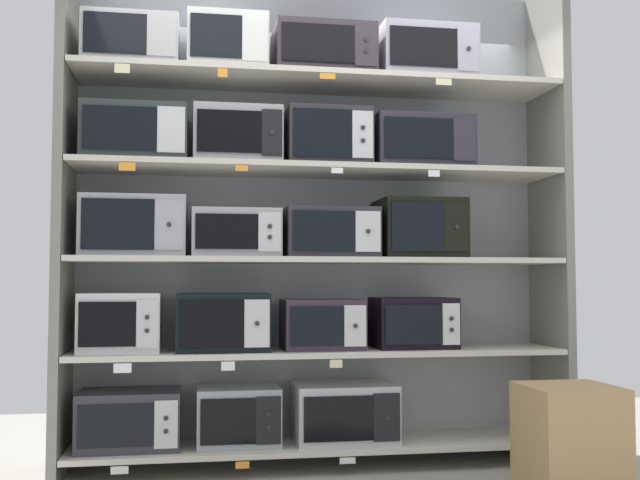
% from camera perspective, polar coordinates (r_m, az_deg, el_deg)
% --- Properties ---
extents(back_panel, '(2.90, 0.04, 2.79)m').
position_cam_1_polar(back_panel, '(4.52, -0.55, 1.69)').
color(back_panel, '#9EA3A8').
rests_on(back_panel, ground).
extents(upright_left, '(0.05, 0.49, 2.79)m').
position_cam_1_polar(upright_left, '(4.25, -18.65, 2.16)').
color(upright_left, gray).
rests_on(upright_left, ground).
extents(upright_right, '(0.05, 0.49, 2.79)m').
position_cam_1_polar(upright_right, '(4.68, 16.88, 1.65)').
color(upright_right, gray).
rests_on(upright_right, ground).
extents(shelf_0, '(2.70, 0.49, 0.03)m').
position_cam_1_polar(shelf_0, '(4.33, 0.00, -15.09)').
color(shelf_0, beige).
rests_on(shelf_0, ground).
extents(microwave_0, '(0.53, 0.37, 0.30)m').
position_cam_1_polar(microwave_0, '(4.25, -14.09, -12.93)').
color(microwave_0, '#34323A').
rests_on(microwave_0, shelf_0).
extents(microwave_1, '(0.45, 0.35, 0.31)m').
position_cam_1_polar(microwave_1, '(4.25, -6.16, -12.97)').
color(microwave_1, '#98A3A4').
rests_on(microwave_1, shelf_0).
extents(microwave_2, '(0.55, 0.42, 0.32)m').
position_cam_1_polar(microwave_2, '(4.32, 1.81, -12.78)').
color(microwave_2, '#BDBDC0').
rests_on(microwave_2, shelf_0).
extents(price_tag_0, '(0.09, 0.00, 0.04)m').
position_cam_1_polar(price_tag_0, '(4.06, -14.82, -16.37)').
color(price_tag_0, white).
extents(price_tag_1, '(0.07, 0.00, 0.03)m').
position_cam_1_polar(price_tag_1, '(4.05, -5.85, -16.46)').
color(price_tag_1, orange).
extents(price_tag_2, '(0.08, 0.00, 0.03)m').
position_cam_1_polar(price_tag_2, '(4.12, 2.08, -16.22)').
color(price_tag_2, white).
extents(shelf_1, '(2.70, 0.49, 0.03)m').
position_cam_1_polar(shelf_1, '(4.26, 0.00, -8.39)').
color(shelf_1, beige).
extents(microwave_3, '(0.42, 0.34, 0.31)m').
position_cam_1_polar(microwave_3, '(4.20, -14.74, -6.01)').
color(microwave_3, silver).
rests_on(microwave_3, shelf_1).
extents(microwave_4, '(0.49, 0.40, 0.31)m').
position_cam_1_polar(microwave_4, '(4.19, -7.32, -6.11)').
color(microwave_4, black).
rests_on(microwave_4, shelf_1).
extents(microwave_5, '(0.44, 0.37, 0.28)m').
position_cam_1_polar(microwave_5, '(4.24, 0.15, -6.34)').
color(microwave_5, '#342837').
rests_on(microwave_5, shelf_1).
extents(microwave_6, '(0.45, 0.36, 0.28)m').
position_cam_1_polar(microwave_6, '(4.36, 7.00, -6.18)').
color(microwave_6, black).
rests_on(microwave_6, shelf_1).
extents(price_tag_3, '(0.09, 0.00, 0.05)m').
position_cam_1_polar(price_tag_3, '(3.97, -14.60, -9.29)').
color(price_tag_3, white).
extents(price_tag_4, '(0.07, 0.00, 0.05)m').
position_cam_1_polar(price_tag_4, '(3.96, -6.92, -9.38)').
color(price_tag_4, white).
extents(price_tag_5, '(0.07, 0.00, 0.04)m').
position_cam_1_polar(price_tag_5, '(4.02, 1.22, -9.27)').
color(price_tag_5, beige).
extents(shelf_2, '(2.70, 0.49, 0.03)m').
position_cam_1_polar(shelf_2, '(4.24, 0.00, -1.55)').
color(shelf_2, beige).
extents(microwave_7, '(0.55, 0.36, 0.32)m').
position_cam_1_polar(microwave_7, '(4.20, -13.77, 0.98)').
color(microwave_7, '#A5A5AD').
rests_on(microwave_7, shelf_2).
extents(microwave_8, '(0.48, 0.36, 0.26)m').
position_cam_1_polar(microwave_8, '(4.19, -6.34, 0.48)').
color(microwave_8, '#A4A4A8').
rests_on(microwave_8, shelf_2).
extents(microwave_9, '(0.51, 0.40, 0.28)m').
position_cam_1_polar(microwave_9, '(4.25, 0.74, 0.50)').
color(microwave_9, '#2D2A32').
rests_on(microwave_9, shelf_2).
extents(microwave_10, '(0.47, 0.42, 0.33)m').
position_cam_1_polar(microwave_10, '(4.38, 7.43, 0.81)').
color(microwave_10, black).
rests_on(microwave_10, shelf_2).
extents(shelf_3, '(2.70, 0.49, 0.03)m').
position_cam_1_polar(shelf_3, '(4.29, 0.00, 5.24)').
color(shelf_3, beige).
extents(microwave_11, '(0.55, 0.39, 0.30)m').
position_cam_1_polar(microwave_11, '(4.26, -13.66, 7.64)').
color(microwave_11, '#2E3435').
rests_on(microwave_11, shelf_3).
extents(microwave_12, '(0.48, 0.34, 0.32)m').
position_cam_1_polar(microwave_12, '(4.26, -6.23, 7.67)').
color(microwave_12, '#A1A5A7').
rests_on(microwave_12, shelf_3).
extents(microwave_13, '(0.47, 0.37, 0.32)m').
position_cam_1_polar(microwave_13, '(4.32, 0.54, 7.56)').
color(microwave_13, '#2F2A2E').
rests_on(microwave_13, shelf_3).
extents(microwave_14, '(0.56, 0.38, 0.30)m').
position_cam_1_polar(microwave_14, '(4.44, 7.50, 7.14)').
color(microwave_14, '#2D2933').
rests_on(microwave_14, shelf_3).
extents(price_tag_6, '(0.08, 0.00, 0.04)m').
position_cam_1_polar(price_tag_6, '(3.99, -14.28, 5.37)').
color(price_tag_6, orange).
extents(price_tag_7, '(0.07, 0.00, 0.03)m').
position_cam_1_polar(price_tag_7, '(3.99, -5.90, 5.40)').
color(price_tag_7, orange).
extents(price_tag_8, '(0.06, 0.00, 0.03)m').
position_cam_1_polar(price_tag_8, '(4.05, 1.30, 5.25)').
color(price_tag_8, white).
extents(price_tag_9, '(0.06, 0.00, 0.04)m').
position_cam_1_polar(price_tag_9, '(4.18, 8.55, 4.97)').
color(price_tag_9, white).
extents(shelf_4, '(2.70, 0.49, 0.03)m').
position_cam_1_polar(shelf_4, '(4.39, 0.00, 11.80)').
color(shelf_4, beige).
extents(microwave_15, '(0.50, 0.42, 0.27)m').
position_cam_1_polar(microwave_15, '(4.39, -13.91, 13.96)').
color(microwave_15, '#B9B4B5').
rests_on(microwave_15, shelf_4).
extents(microwave_16, '(0.44, 0.38, 0.31)m').
position_cam_1_polar(microwave_16, '(4.38, -7.00, 14.18)').
color(microwave_16, silver).
rests_on(microwave_16, shelf_4).
extents(microwave_17, '(0.56, 0.41, 0.28)m').
position_cam_1_polar(microwave_17, '(4.43, 0.22, 13.77)').
color(microwave_17, '#342C32').
rests_on(microwave_17, shelf_4).
extents(microwave_18, '(0.55, 0.38, 0.31)m').
position_cam_1_polar(microwave_18, '(4.57, 7.83, 13.45)').
color(microwave_18, '#A09CAF').
rests_on(microwave_18, shelf_4).
extents(price_tag_10, '(0.08, 0.00, 0.05)m').
position_cam_1_polar(price_tag_10, '(4.10, -14.63, 12.36)').
color(price_tag_10, beige).
extents(price_tag_11, '(0.05, 0.00, 0.05)m').
position_cam_1_polar(price_tag_11, '(4.09, -7.33, 12.35)').
color(price_tag_11, orange).
extents(price_tag_12, '(0.08, 0.00, 0.03)m').
position_cam_1_polar(price_tag_12, '(4.14, 0.61, 12.21)').
color(price_tag_12, orange).
extents(price_tag_13, '(0.09, 0.00, 0.04)m').
position_cam_1_polar(price_tag_13, '(4.30, 9.27, 11.64)').
color(price_tag_13, beige).
extents(shipping_carton, '(0.41, 0.41, 0.53)m').
position_cam_1_polar(shipping_carton, '(3.84, 18.25, -14.23)').
color(shipping_carton, tan).
rests_on(shipping_carton, ground).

